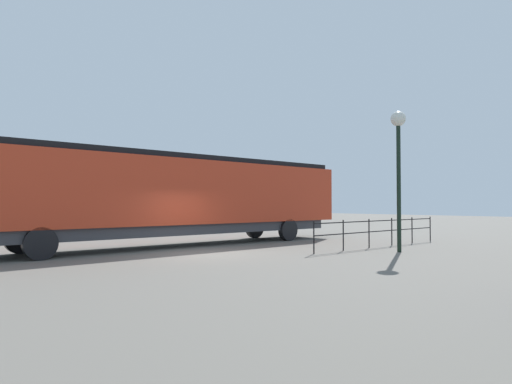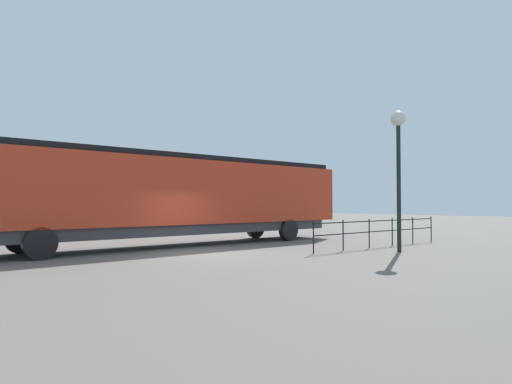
{
  "view_description": "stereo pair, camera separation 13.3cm",
  "coord_description": "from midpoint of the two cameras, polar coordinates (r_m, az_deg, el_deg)",
  "views": [
    {
      "loc": [
        13.73,
        -9.59,
        1.87
      ],
      "look_at": [
        -0.56,
        3.01,
        2.38
      ],
      "focal_mm": 31.18,
      "sensor_mm": 36.0,
      "label": 1
    },
    {
      "loc": [
        13.82,
        -9.49,
        1.87
      ],
      "look_at": [
        -0.56,
        3.01,
        2.38
      ],
      "focal_mm": 31.18,
      "sensor_mm": 36.0,
      "label": 2
    }
  ],
  "objects": [
    {
      "name": "locomotive",
      "position": [
        20.19,
        -9.12,
        -0.38
      ],
      "size": [
        2.86,
        18.31,
        4.01
      ],
      "color": "red",
      "rests_on": "ground_plane"
    },
    {
      "name": "lamp_post",
      "position": [
        18.26,
        18.0,
        5.7
      ],
      "size": [
        0.58,
        0.58,
        5.49
      ],
      "color": "black",
      "rests_on": "ground_plane"
    },
    {
      "name": "ground_plane",
      "position": [
        16.86,
        -6.31,
        -7.89
      ],
      "size": [
        120.0,
        120.0,
        0.0
      ],
      "primitive_type": "plane",
      "color": "#666059"
    },
    {
      "name": "platform_fence",
      "position": [
        20.26,
        15.93,
        -4.53
      ],
      "size": [
        0.05,
        8.9,
        1.23
      ],
      "color": "black",
      "rests_on": "ground_plane"
    }
  ]
}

